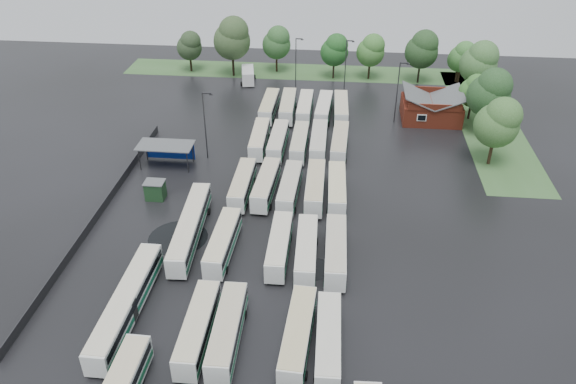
# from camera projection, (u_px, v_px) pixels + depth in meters

# --- Properties ---
(ground) EXTENTS (160.00, 160.00, 0.00)m
(ground) POSITION_uv_depth(u_px,v_px,m) (260.00, 264.00, 64.77)
(ground) COLOR black
(ground) RESTS_ON ground
(brick_building) EXTENTS (10.07, 8.60, 5.39)m
(brick_building) POSITION_uv_depth(u_px,v_px,m) (431.00, 110.00, 97.90)
(brick_building) COLOR maroon
(brick_building) RESTS_ON ground
(wash_shed) EXTENTS (8.20, 4.20, 3.58)m
(wash_shed) POSITION_uv_depth(u_px,v_px,m) (166.00, 147.00, 83.29)
(wash_shed) COLOR #2D2D30
(wash_shed) RESTS_ON ground
(utility_hut) EXTENTS (2.70, 2.20, 2.62)m
(utility_hut) POSITION_uv_depth(u_px,v_px,m) (155.00, 190.00, 76.11)
(utility_hut) COLOR #143418
(utility_hut) RESTS_ON ground
(grass_strip_north) EXTENTS (80.00, 10.00, 0.01)m
(grass_strip_north) POSITION_uv_depth(u_px,v_px,m) (313.00, 72.00, 119.39)
(grass_strip_north) COLOR #375F2E
(grass_strip_north) RESTS_ON ground
(grass_strip_east) EXTENTS (10.00, 50.00, 0.01)m
(grass_strip_east) POSITION_uv_depth(u_px,v_px,m) (488.00, 122.00, 98.05)
(grass_strip_east) COLOR #375F2E
(grass_strip_east) RESTS_ON ground
(west_fence) EXTENTS (0.10, 50.00, 1.20)m
(west_fence) POSITION_uv_depth(u_px,v_px,m) (101.00, 211.00, 73.12)
(west_fence) COLOR #2D2D30
(west_fence) RESTS_ON ground
(bus_r1c0) EXTENTS (2.42, 11.01, 3.06)m
(bus_r1c0) POSITION_uv_depth(u_px,v_px,m) (198.00, 328.00, 53.88)
(bus_r1c0) COLOR silver
(bus_r1c0) RESTS_ON ground
(bus_r1c1) EXTENTS (2.60, 11.20, 3.11)m
(bus_r1c1) POSITION_uv_depth(u_px,v_px,m) (227.00, 331.00, 53.52)
(bus_r1c1) COLOR silver
(bus_r1c1) RESTS_ON ground
(bus_r1c3) EXTENTS (2.92, 11.26, 3.10)m
(bus_r1c3) POSITION_uv_depth(u_px,v_px,m) (298.00, 335.00, 53.07)
(bus_r1c3) COLOR silver
(bus_r1c3) RESTS_ON ground
(bus_r1c4) EXTENTS (2.52, 10.83, 3.00)m
(bus_r1c4) POSITION_uv_depth(u_px,v_px,m) (328.00, 341.00, 52.52)
(bus_r1c4) COLOR silver
(bus_r1c4) RESTS_ON ground
(bus_r2c0) EXTENTS (2.59, 10.98, 3.04)m
(bus_r2c0) POSITION_uv_depth(u_px,v_px,m) (223.00, 242.00, 65.58)
(bus_r2c0) COLOR silver
(bus_r2c0) RESTS_ON ground
(bus_r2c2) EXTENTS (2.37, 10.73, 2.98)m
(bus_r2c2) POSITION_uv_depth(u_px,v_px,m) (279.00, 246.00, 65.03)
(bus_r2c2) COLOR silver
(bus_r2c2) RESTS_ON ground
(bus_r2c3) EXTENTS (2.67, 11.03, 3.05)m
(bus_r2c3) POSITION_uv_depth(u_px,v_px,m) (306.00, 250.00, 64.25)
(bus_r2c3) COLOR silver
(bus_r2c3) RESTS_ON ground
(bus_r2c4) EXTENTS (2.57, 11.23, 3.11)m
(bus_r2c4) POSITION_uv_depth(u_px,v_px,m) (336.00, 251.00, 64.07)
(bus_r2c4) COLOR silver
(bus_r2c4) RESTS_ON ground
(bus_r3c0) EXTENTS (2.31, 10.81, 3.01)m
(bus_r3c0) POSITION_uv_depth(u_px,v_px,m) (242.00, 184.00, 76.71)
(bus_r3c0) COLOR silver
(bus_r3c0) RESTS_ON ground
(bus_r3c1) EXTENTS (2.84, 11.10, 3.06)m
(bus_r3c1) POSITION_uv_depth(u_px,v_px,m) (266.00, 184.00, 76.64)
(bus_r3c1) COLOR silver
(bus_r3c1) RESTS_ON ground
(bus_r3c2) EXTENTS (2.67, 11.00, 3.04)m
(bus_r3c2) POSITION_uv_depth(u_px,v_px,m) (290.00, 188.00, 75.98)
(bus_r3c2) COLOR silver
(bus_r3c2) RESTS_ON ground
(bus_r3c3) EXTENTS (2.52, 11.29, 3.13)m
(bus_r3c3) POSITION_uv_depth(u_px,v_px,m) (315.00, 187.00, 75.96)
(bus_r3c3) COLOR silver
(bus_r3c3) RESTS_ON ground
(bus_r3c4) EXTENTS (2.68, 11.13, 3.08)m
(bus_r3c4) POSITION_uv_depth(u_px,v_px,m) (337.00, 189.00, 75.60)
(bus_r3c4) COLOR silver
(bus_r3c4) RESTS_ON ground
(bus_r4c0) EXTENTS (2.62, 10.91, 3.02)m
(bus_r4c0) POSITION_uv_depth(u_px,v_px,m) (259.00, 139.00, 88.57)
(bus_r4c0) COLOR silver
(bus_r4c0) RESTS_ON ground
(bus_r4c1) EXTENTS (2.44, 10.93, 3.04)m
(bus_r4c1) POSITION_uv_depth(u_px,v_px,m) (278.00, 141.00, 87.91)
(bus_r4c1) COLOR silver
(bus_r4c1) RESTS_ON ground
(bus_r4c2) EXTENTS (2.32, 10.70, 2.98)m
(bus_r4c2) POSITION_uv_depth(u_px,v_px,m) (300.00, 142.00, 87.58)
(bus_r4c2) COLOR silver
(bus_r4c2) RESTS_ON ground
(bus_r4c3) EXTENTS (2.45, 11.22, 3.12)m
(bus_r4c3) POSITION_uv_depth(u_px,v_px,m) (319.00, 142.00, 87.66)
(bus_r4c3) COLOR silver
(bus_r4c3) RESTS_ON ground
(bus_r4c4) EXTENTS (2.70, 11.07, 3.06)m
(bus_r4c4) POSITION_uv_depth(u_px,v_px,m) (340.00, 143.00, 87.34)
(bus_r4c4) COLOR silver
(bus_r4c4) RESTS_ON ground
(bus_r5c0) EXTENTS (2.47, 11.12, 3.09)m
(bus_r5c0) POSITION_uv_depth(u_px,v_px,m) (269.00, 106.00, 99.52)
(bus_r5c0) COLOR silver
(bus_r5c0) RESTS_ON ground
(bus_r5c1) EXTENTS (2.70, 11.32, 3.13)m
(bus_r5c1) POSITION_uv_depth(u_px,v_px,m) (288.00, 106.00, 99.48)
(bus_r5c1) COLOR silver
(bus_r5c1) RESTS_ON ground
(bus_r5c2) EXTENTS (2.38, 11.05, 3.07)m
(bus_r5c2) POSITION_uv_depth(u_px,v_px,m) (305.00, 108.00, 99.06)
(bus_r5c2) COLOR silver
(bus_r5c2) RESTS_ON ground
(bus_r5c3) EXTENTS (2.81, 11.12, 3.07)m
(bus_r5c3) POSITION_uv_depth(u_px,v_px,m) (324.00, 108.00, 98.72)
(bus_r5c3) COLOR silver
(bus_r5c3) RESTS_ON ground
(bus_r5c4) EXTENTS (2.71, 11.21, 3.10)m
(bus_r5c4) POSITION_uv_depth(u_px,v_px,m) (341.00, 109.00, 98.64)
(bus_r5c4) COLOR silver
(bus_r5c4) RESTS_ON ground
(artic_bus_west_b) EXTENTS (3.15, 16.63, 3.07)m
(artic_bus_west_b) POSITION_uv_depth(u_px,v_px,m) (190.00, 227.00, 68.12)
(artic_bus_west_b) COLOR silver
(artic_bus_west_b) RESTS_ON ground
(artic_bus_west_c) EXTENTS (2.50, 16.67, 3.09)m
(artic_bus_west_c) POSITION_uv_depth(u_px,v_px,m) (127.00, 303.00, 56.73)
(artic_bus_west_c) COLOR silver
(artic_bus_west_c) RESTS_ON ground
(minibus) EXTENTS (3.44, 6.70, 2.79)m
(minibus) POSITION_uv_depth(u_px,v_px,m) (248.00, 75.00, 113.55)
(minibus) COLOR silver
(minibus) RESTS_ON ground
(tree_north_0) EXTENTS (5.25, 5.25, 8.70)m
(tree_north_0) POSITION_uv_depth(u_px,v_px,m) (190.00, 45.00, 116.98)
(tree_north_0) COLOR black
(tree_north_0) RESTS_ON ground
(tree_north_1) EXTENTS (7.52, 7.52, 12.46)m
(tree_north_1) POSITION_uv_depth(u_px,v_px,m) (233.00, 38.00, 113.30)
(tree_north_1) COLOR black
(tree_north_1) RESTS_ON ground
(tree_north_2) EXTENTS (5.93, 5.93, 9.82)m
(tree_north_2) POSITION_uv_depth(u_px,v_px,m) (277.00, 42.00, 116.40)
(tree_north_2) COLOR black
(tree_north_2) RESTS_ON ground
(tree_north_3) EXTENTS (5.66, 5.66, 9.37)m
(tree_north_3) POSITION_uv_depth(u_px,v_px,m) (335.00, 50.00, 113.14)
(tree_north_3) COLOR black
(tree_north_3) RESTS_ON ground
(tree_north_4) EXTENTS (5.69, 5.69, 9.42)m
(tree_north_4) POSITION_uv_depth(u_px,v_px,m) (371.00, 50.00, 112.85)
(tree_north_4) COLOR black
(tree_north_4) RESTS_ON ground
(tree_north_5) EXTENTS (6.55, 6.55, 10.85)m
(tree_north_5) POSITION_uv_depth(u_px,v_px,m) (423.00, 49.00, 110.42)
(tree_north_5) COLOR black
(tree_north_5) RESTS_ON ground
(tree_north_6) EXTENTS (5.29, 5.29, 8.76)m
(tree_north_6) POSITION_uv_depth(u_px,v_px,m) (463.00, 56.00, 110.74)
(tree_north_6) COLOR #2F2114
(tree_north_6) RESTS_ON ground
(tree_east_0) EXTENTS (6.55, 6.55, 10.84)m
(tree_east_0) POSITION_uv_depth(u_px,v_px,m) (499.00, 122.00, 81.34)
(tree_east_0) COLOR #352517
(tree_east_0) RESTS_ON ground
(tree_east_1) EXTENTS (6.94, 6.94, 11.49)m
(tree_east_1) POSITION_uv_depth(u_px,v_px,m) (490.00, 92.00, 90.00)
(tree_east_1) COLOR black
(tree_east_1) RESTS_ON ground
(tree_east_2) EXTENTS (5.01, 5.01, 8.29)m
(tree_east_2) POSITION_uv_depth(u_px,v_px,m) (474.00, 90.00, 96.27)
(tree_east_2) COLOR black
(tree_east_2) RESTS_ON ground
(tree_east_3) EXTENTS (6.86, 6.86, 11.35)m
(tree_east_3) POSITION_uv_depth(u_px,v_px,m) (480.00, 62.00, 102.87)
(tree_east_3) COLOR black
(tree_east_3) RESTS_ON ground
(tree_east_4) EXTENTS (4.72, 4.68, 7.75)m
(tree_east_4) POSITION_uv_depth(u_px,v_px,m) (460.00, 58.00, 111.92)
(tree_east_4) COLOR #392B1A
(tree_east_4) RESTS_ON ground
(lamp_post_ne) EXTENTS (1.66, 0.32, 10.79)m
(lamp_post_ne) POSITION_uv_depth(u_px,v_px,m) (398.00, 88.00, 94.50)
(lamp_post_ne) COLOR #2D2D30
(lamp_post_ne) RESTS_ON ground
(lamp_post_nw) EXTENTS (1.65, 0.32, 10.75)m
(lamp_post_nw) POSITION_uv_depth(u_px,v_px,m) (206.00, 121.00, 83.41)
(lamp_post_nw) COLOR #2D2D30
(lamp_post_nw) RESTS_ON ground
(lamp_post_back_w) EXTENTS (1.52, 0.30, 9.90)m
(lamp_post_back_w) POSITION_uv_depth(u_px,v_px,m) (297.00, 59.00, 108.83)
(lamp_post_back_w) COLOR #2D2D30
(lamp_post_back_w) RESTS_ON ground
(lamp_post_back_e) EXTENTS (1.56, 0.30, 10.12)m
(lamp_post_back_e) POSITION_uv_depth(u_px,v_px,m) (346.00, 62.00, 107.05)
(lamp_post_back_e) COLOR #2D2D30
(lamp_post_back_e) RESTS_ON ground
(puddle_2) EXTENTS (7.36, 7.36, 0.01)m
(puddle_2) POSITION_uv_depth(u_px,v_px,m) (178.00, 238.00, 69.07)
(puddle_2) COLOR black
(puddle_2) RESTS_ON ground
(puddle_3) EXTENTS (4.11, 4.11, 0.01)m
(puddle_3) POSITION_uv_depth(u_px,v_px,m) (314.00, 269.00, 63.98)
(puddle_3) COLOR black
(puddle_3) RESTS_ON ground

